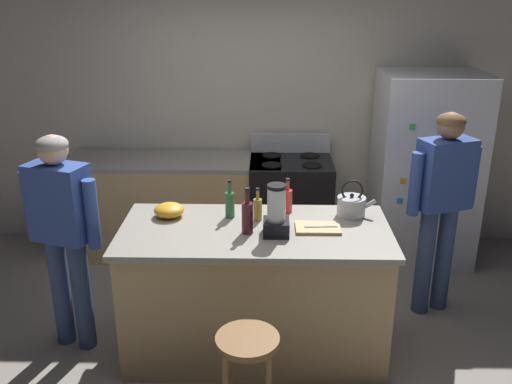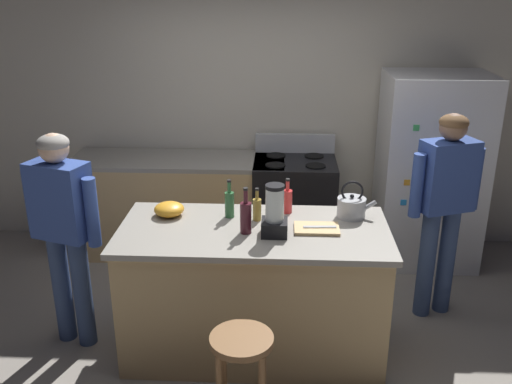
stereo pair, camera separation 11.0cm
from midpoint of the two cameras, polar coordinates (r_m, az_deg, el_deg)
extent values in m
plane|color=gray|center=(4.28, 0.55, -15.33)|extent=(14.00, 14.00, 0.00)
cube|color=beige|center=(5.54, 1.44, 8.49)|extent=(8.00, 0.10, 2.70)
cube|color=tan|center=(4.03, 0.57, -10.11)|extent=(1.77, 0.81, 0.91)
cube|color=gray|center=(3.81, 0.60, -3.99)|extent=(1.83, 0.87, 0.04)
cube|color=tan|center=(5.50, -7.11, -1.53)|extent=(2.00, 0.64, 0.91)
cube|color=gray|center=(5.34, -7.34, 3.17)|extent=(2.00, 0.64, 0.04)
cube|color=silver|center=(5.41, 17.67, 2.04)|extent=(0.90, 0.70, 1.76)
cylinder|color=#B7BABF|center=(5.03, 18.34, 1.65)|extent=(0.02, 0.02, 0.79)
cylinder|color=#B7BABF|center=(5.06, 19.21, 1.63)|extent=(0.02, 0.02, 0.79)
cube|color=orange|center=(5.01, 15.58, 0.92)|extent=(0.05, 0.01, 0.05)
cube|color=#268CD8|center=(5.07, 15.24, -1.03)|extent=(0.05, 0.01, 0.05)
cube|color=red|center=(5.17, 19.86, -0.63)|extent=(0.05, 0.01, 0.05)
cube|color=#3FB259|center=(4.89, 16.47, 6.22)|extent=(0.05, 0.01, 0.05)
cube|color=black|center=(5.39, 4.43, -1.69)|extent=(0.76, 0.64, 0.95)
cube|color=black|center=(5.11, 4.50, -3.56)|extent=(0.60, 0.01, 0.24)
cube|color=#B7BABF|center=(5.48, 4.52, 4.93)|extent=(0.76, 0.06, 0.18)
cylinder|color=black|center=(5.08, 2.58, 2.71)|extent=(0.18, 0.18, 0.01)
cylinder|color=black|center=(5.09, 6.64, 2.63)|extent=(0.18, 0.18, 0.01)
cylinder|color=black|center=(5.37, 2.61, 3.70)|extent=(0.18, 0.18, 0.01)
cylinder|color=black|center=(5.38, 6.46, 3.62)|extent=(0.18, 0.18, 0.01)
cylinder|color=#384C7A|center=(4.37, -18.29, -9.11)|extent=(0.16, 0.16, 0.85)
cylinder|color=#384C7A|center=(4.27, -16.38, -9.65)|extent=(0.16, 0.16, 0.85)
cube|color=#334C99|center=(4.03, -18.38, -0.82)|extent=(0.45, 0.33, 0.54)
cylinder|color=#334C99|center=(4.21, -20.95, -0.98)|extent=(0.11, 0.11, 0.48)
cylinder|color=#334C99|center=(3.90, -15.44, -2.00)|extent=(0.11, 0.11, 0.48)
sphere|color=#D8AD8C|center=(3.92, -18.98, 4.19)|extent=(0.25, 0.25, 0.20)
ellipsoid|color=gray|center=(3.91, -19.04, 4.69)|extent=(0.27, 0.27, 0.12)
cylinder|color=#384C7A|center=(4.74, 19.26, -6.51)|extent=(0.17, 0.17, 0.89)
cylinder|color=#384C7A|center=(4.64, 17.45, -6.88)|extent=(0.17, 0.17, 0.89)
cube|color=#334C99|center=(4.42, 19.39, 1.55)|extent=(0.45, 0.35, 0.54)
cylinder|color=#334C99|center=(4.59, 21.84, 1.24)|extent=(0.12, 0.12, 0.48)
cylinder|color=#334C99|center=(4.30, 16.62, 0.62)|extent=(0.12, 0.12, 0.48)
sphere|color=#8C664C|center=(4.33, 19.97, 6.16)|extent=(0.26, 0.26, 0.20)
ellipsoid|color=brown|center=(4.32, 20.02, 6.61)|extent=(0.27, 0.27, 0.12)
cylinder|color=brown|center=(3.24, -0.46, -14.71)|extent=(0.36, 0.36, 0.04)
cylinder|color=brown|center=(3.54, -2.32, -17.94)|extent=(0.04, 0.04, 0.62)
cylinder|color=brown|center=(3.53, 1.67, -18.06)|extent=(0.04, 0.04, 0.62)
cube|color=black|center=(3.70, 2.72, -3.61)|extent=(0.17, 0.17, 0.10)
cylinder|color=silver|center=(3.64, 2.76, -1.29)|extent=(0.12, 0.12, 0.22)
cylinder|color=black|center=(3.60, 2.79, 0.53)|extent=(0.12, 0.12, 0.02)
cylinder|color=olive|center=(3.91, 0.91, -1.81)|extent=(0.06, 0.06, 0.15)
cylinder|color=olive|center=(3.87, 0.91, -0.30)|extent=(0.02, 0.02, 0.07)
cylinder|color=black|center=(3.85, 0.92, 0.27)|extent=(0.03, 0.03, 0.02)
cylinder|color=#471923|center=(3.70, -0.19, -2.64)|extent=(0.08, 0.08, 0.21)
cylinder|color=#471923|center=(3.65, -0.19, -0.48)|extent=(0.03, 0.03, 0.09)
cylinder|color=black|center=(3.63, -0.19, 0.30)|extent=(0.03, 0.03, 0.02)
cylinder|color=#2D6638|center=(3.96, -1.90, -1.30)|extent=(0.07, 0.07, 0.18)
cylinder|color=#2D6638|center=(3.91, -1.92, 0.47)|extent=(0.03, 0.03, 0.08)
cylinder|color=black|center=(3.90, -1.93, 1.12)|extent=(0.03, 0.03, 0.02)
cylinder|color=red|center=(4.04, 3.95, -0.97)|extent=(0.07, 0.07, 0.17)
cylinder|color=red|center=(4.00, 3.99, 0.63)|extent=(0.03, 0.03, 0.07)
cylinder|color=black|center=(3.98, 4.01, 1.22)|extent=(0.03, 0.03, 0.02)
ellipsoid|color=orange|center=(4.03, -7.98, -1.73)|extent=(0.21, 0.21, 0.10)
cylinder|color=#B7BABF|center=(4.03, 10.35, -1.56)|extent=(0.20, 0.20, 0.14)
sphere|color=black|center=(4.00, 10.43, -0.43)|extent=(0.03, 0.03, 0.03)
cylinder|color=#B7BABF|center=(4.04, 12.20, -1.31)|extent=(0.09, 0.03, 0.08)
torus|color=black|center=(3.99, 10.46, 0.04)|extent=(0.16, 0.02, 0.16)
cube|color=tan|center=(3.81, 6.96, -3.68)|extent=(0.30, 0.20, 0.02)
cube|color=#B7BABF|center=(3.81, 7.27, -3.50)|extent=(0.22, 0.04, 0.01)
camera|label=1|loc=(0.05, -89.22, 0.29)|focal=39.70mm
camera|label=2|loc=(0.05, 90.78, -0.29)|focal=39.70mm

